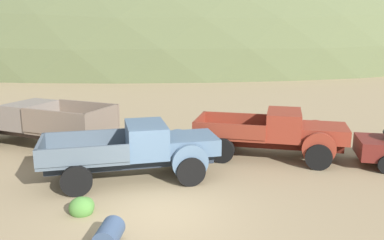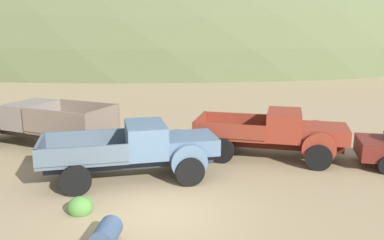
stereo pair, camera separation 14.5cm
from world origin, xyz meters
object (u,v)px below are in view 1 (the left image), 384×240
at_px(truck_primer_gray, 34,123).
at_px(oil_drum_tipped, 109,235).
at_px(truck_rust_red, 281,134).
at_px(truck_chalk_blue, 144,150).

height_order(truck_primer_gray, oil_drum_tipped, truck_primer_gray).
height_order(truck_rust_red, oil_drum_tipped, truck_rust_red).
relative_size(truck_chalk_blue, oil_drum_tipped, 7.06).
distance_m(truck_rust_red, oil_drum_tipped, 8.55).
distance_m(truck_chalk_blue, truck_rust_red, 5.53).
bearing_deg(truck_primer_gray, oil_drum_tipped, 143.65).
bearing_deg(oil_drum_tipped, truck_primer_gray, 125.95).
xyz_separation_m(truck_primer_gray, oil_drum_tipped, (5.66, -7.80, -0.74)).
height_order(truck_chalk_blue, oil_drum_tipped, truck_chalk_blue).
xyz_separation_m(truck_rust_red, oil_drum_tipped, (-4.81, -7.03, -0.71)).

